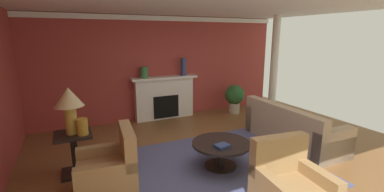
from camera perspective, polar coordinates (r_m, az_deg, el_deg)
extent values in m
plane|color=brown|center=(4.91, 5.22, -14.02)|extent=(8.50, 8.50, 0.00)
cube|color=#9E3833|center=(7.24, -7.01, 6.09)|extent=(7.14, 0.12, 2.74)
cube|color=white|center=(4.67, 3.98, 19.62)|extent=(7.14, 6.61, 0.06)
cube|color=white|center=(7.12, -7.10, 16.37)|extent=(7.14, 0.08, 0.12)
cube|color=#4C517A|center=(4.76, 6.21, -14.90)|extent=(3.05, 2.79, 0.01)
cube|color=white|center=(7.20, -6.00, -0.56)|extent=(1.60, 0.25, 1.10)
cube|color=black|center=(7.23, -5.91, -2.12)|extent=(0.70, 0.26, 0.60)
cube|color=white|center=(7.06, -6.03, 3.96)|extent=(1.80, 0.35, 0.06)
cube|color=tan|center=(5.98, 21.04, -7.48)|extent=(0.93, 2.11, 0.45)
cube|color=tan|center=(5.61, 18.87, -4.05)|extent=(0.23, 2.10, 0.40)
cube|color=tan|center=(5.38, 28.37, -9.51)|extent=(0.90, 0.21, 0.62)
cube|color=tan|center=(6.61, 15.25, -4.35)|extent=(0.90, 0.21, 0.62)
cube|color=#9E7A4C|center=(4.14, -18.02, -16.66)|extent=(0.87, 0.87, 0.44)
cube|color=#9E7A4C|center=(3.95, -13.80, -10.21)|extent=(0.23, 0.81, 0.51)
cube|color=#9E7A4C|center=(4.40, -18.29, -13.68)|extent=(0.81, 0.21, 0.60)
cube|color=#9E7A4C|center=(3.82, -17.87, -18.00)|extent=(0.81, 0.21, 0.60)
cube|color=#9E7A4C|center=(3.75, 18.31, -11.84)|extent=(0.81, 0.25, 0.51)
cube|color=#9E7A4C|center=(3.91, 24.89, -17.84)|extent=(0.23, 0.81, 0.60)
cylinder|color=black|center=(4.58, 6.34, -10.20)|extent=(1.00, 1.00, 0.04)
cylinder|color=black|center=(4.67, 6.27, -12.74)|extent=(0.12, 0.12, 0.41)
cylinder|color=black|center=(4.76, 6.21, -14.80)|extent=(0.56, 0.56, 0.03)
cube|color=black|center=(4.65, -24.45, -7.63)|extent=(0.56, 0.56, 0.04)
cube|color=black|center=(4.78, -24.06, -11.57)|extent=(0.10, 0.10, 0.66)
cube|color=black|center=(4.91, -23.71, -14.88)|extent=(0.45, 0.45, 0.04)
cylinder|color=#B28E38|center=(4.58, -24.74, -4.76)|extent=(0.18, 0.18, 0.45)
cone|color=#C6B284|center=(4.49, -25.19, -0.18)|extent=(0.44, 0.44, 0.30)
cylinder|color=#B7892D|center=(4.49, -22.68, -6.14)|extent=(0.17, 0.17, 0.26)
cylinder|color=#33703D|center=(6.85, -10.35, 5.03)|extent=(0.20, 0.20, 0.29)
cylinder|color=navy|center=(7.20, -1.86, 6.37)|extent=(0.14, 0.14, 0.48)
cube|color=navy|center=(4.38, 6.54, -10.71)|extent=(0.25, 0.21, 0.05)
cylinder|color=#BCB29E|center=(7.83, 9.10, -2.56)|extent=(0.32, 0.32, 0.30)
sphere|color=#28602D|center=(7.73, 9.21, 0.31)|extent=(0.56, 0.56, 0.56)
cylinder|color=white|center=(7.48, 17.33, 5.82)|extent=(0.20, 0.20, 2.74)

